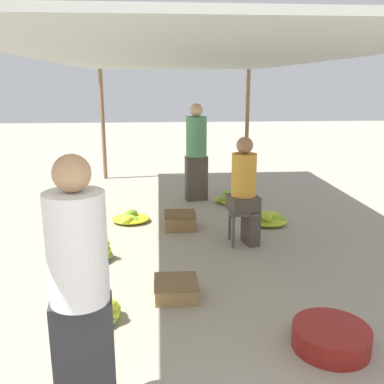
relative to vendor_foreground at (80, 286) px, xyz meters
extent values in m
cylinder|color=olive|center=(-0.66, 6.58, 0.28)|extent=(0.08, 0.08, 2.21)
cylinder|color=olive|center=(2.31, 6.58, 0.28)|extent=(0.08, 0.08, 2.21)
cube|color=#9EA399|center=(0.83, 3.10, 1.40)|extent=(3.37, 7.37, 0.04)
cube|color=#2D2D33|center=(0.00, 0.00, -0.46)|extent=(0.37, 0.23, 0.74)
cylinder|color=white|center=(0.00, 0.00, 0.24)|extent=(0.38, 0.38, 0.64)
sphere|color=tan|center=(0.00, 0.00, 0.66)|extent=(0.21, 0.21, 0.21)
cube|color=#4C4C4C|center=(1.48, 2.70, -0.41)|extent=(0.34, 0.34, 0.04)
cylinder|color=#4C4C4C|center=(1.35, 2.57, -0.63)|extent=(0.04, 0.04, 0.39)
cylinder|color=#4C4C4C|center=(1.62, 2.57, -0.63)|extent=(0.04, 0.04, 0.39)
cylinder|color=#4C4C4C|center=(1.35, 2.84, -0.63)|extent=(0.04, 0.04, 0.39)
cylinder|color=#4C4C4C|center=(1.62, 2.84, -0.63)|extent=(0.04, 0.04, 0.39)
cube|color=#4C4238|center=(1.58, 2.68, -0.61)|extent=(0.19, 0.33, 0.43)
cube|color=#4C4238|center=(1.48, 2.70, -0.30)|extent=(0.40, 0.40, 0.18)
cylinder|color=gold|center=(1.48, 2.70, 0.05)|extent=(0.35, 0.35, 0.52)
sphere|color=#9E704C|center=(1.48, 2.70, 0.41)|extent=(0.20, 0.20, 0.20)
cylinder|color=maroon|center=(1.74, 0.49, -0.74)|extent=(0.58, 0.58, 0.18)
ellipsoid|color=#B2CB2C|center=(-0.29, 2.31, -0.73)|extent=(0.28, 0.18, 0.13)
ellipsoid|color=#A0C430|center=(-0.26, 2.33, -0.72)|extent=(0.13, 0.29, 0.12)
ellipsoid|color=#81B835|center=(-0.32, 2.33, -0.73)|extent=(0.29, 0.22, 0.10)
ellipsoid|color=yellow|center=(-0.34, 2.36, -0.74)|extent=(0.35, 0.27, 0.09)
ellipsoid|color=#BCD02A|center=(-0.26, 2.33, -0.63)|extent=(0.36, 0.23, 0.14)
ellipsoid|color=#C6D429|center=(-0.17, 2.26, -0.73)|extent=(0.19, 0.31, 0.11)
ellipsoid|color=#87BA34|center=(-0.39, 2.32, -0.71)|extent=(0.22, 0.29, 0.13)
ellipsoid|color=#78B437|center=(-0.28, 2.31, -0.78)|extent=(0.40, 0.35, 0.10)
ellipsoid|color=#81B835|center=(0.04, 3.63, -0.70)|extent=(0.24, 0.20, 0.12)
ellipsoid|color=#A7C72E|center=(0.07, 3.71, -0.76)|extent=(0.13, 0.30, 0.11)
ellipsoid|color=#7FB735|center=(0.02, 3.56, -0.76)|extent=(0.32, 0.22, 0.14)
ellipsoid|color=#CED727|center=(0.00, 3.49, -0.74)|extent=(0.25, 0.25, 0.12)
ellipsoid|color=#86BA34|center=(0.08, 3.68, -0.75)|extent=(0.18, 0.26, 0.13)
ellipsoid|color=yellow|center=(0.04, 3.64, -0.78)|extent=(0.54, 0.47, 0.10)
ellipsoid|color=yellow|center=(-0.01, 1.00, -0.70)|extent=(0.24, 0.17, 0.12)
ellipsoid|color=#A1C52F|center=(-0.08, 0.97, -0.69)|extent=(0.30, 0.31, 0.13)
ellipsoid|color=yellow|center=(-0.08, 0.95, -0.66)|extent=(0.19, 0.24, 0.10)
ellipsoid|color=#CCD628|center=(-0.14, 0.98, -0.72)|extent=(0.26, 0.24, 0.10)
ellipsoid|color=#B8CE2B|center=(0.04, 1.01, -0.73)|extent=(0.18, 0.27, 0.09)
ellipsoid|color=yellow|center=(0.01, 1.07, -0.76)|extent=(0.28, 0.37, 0.13)
ellipsoid|color=#C5D329|center=(-0.05, 0.94, -0.66)|extent=(0.34, 0.24, 0.13)
ellipsoid|color=#72B238|center=(-0.08, 0.95, -0.78)|extent=(0.35, 0.31, 0.10)
ellipsoid|color=#7FB735|center=(1.64, 4.50, -0.65)|extent=(0.30, 0.18, 0.12)
ellipsoid|color=#7FB735|center=(1.62, 4.45, -0.67)|extent=(0.19, 0.24, 0.12)
ellipsoid|color=#A2C52F|center=(1.76, 4.43, -0.64)|extent=(0.23, 0.34, 0.13)
ellipsoid|color=#CAD528|center=(1.51, 4.55, -0.78)|extent=(0.29, 0.17, 0.11)
ellipsoid|color=#8ABB33|center=(1.75, 4.50, -0.75)|extent=(0.32, 0.17, 0.12)
ellipsoid|color=#90BE32|center=(1.72, 4.37, -0.71)|extent=(0.19, 0.27, 0.14)
ellipsoid|color=#85BA34|center=(1.56, 4.38, -0.71)|extent=(0.29, 0.14, 0.13)
ellipsoid|color=yellow|center=(1.67, 4.47, -0.78)|extent=(0.45, 0.39, 0.10)
ellipsoid|color=#84B934|center=(1.81, 3.32, -0.76)|extent=(0.26, 0.29, 0.13)
ellipsoid|color=#86BA34|center=(2.01, 3.50, -0.74)|extent=(0.31, 0.20, 0.13)
ellipsoid|color=#B5CD2C|center=(1.94, 3.32, -0.69)|extent=(0.18, 0.34, 0.14)
ellipsoid|color=#BACF2B|center=(2.11, 3.54, -0.76)|extent=(0.26, 0.30, 0.14)
ellipsoid|color=#BED02A|center=(1.83, 3.47, -0.77)|extent=(0.33, 0.13, 0.12)
ellipsoid|color=#91BE32|center=(2.06, 3.38, -0.74)|extent=(0.35, 0.17, 0.11)
ellipsoid|color=#BBCF2B|center=(2.04, 3.45, -0.71)|extent=(0.22, 0.27, 0.10)
ellipsoid|color=#B9CE2B|center=(2.00, 3.36, -0.78)|extent=(0.50, 0.44, 0.10)
cube|color=#9E7A4C|center=(0.60, 1.37, -0.76)|extent=(0.39, 0.39, 0.14)
cube|color=brown|center=(0.60, 1.37, -0.67)|extent=(0.41, 0.41, 0.02)
cube|color=olive|center=(0.74, 3.33, -0.73)|extent=(0.41, 0.41, 0.19)
cube|color=brown|center=(0.74, 3.33, -0.63)|extent=(0.43, 0.43, 0.02)
cube|color=#4C4238|center=(1.09, 4.77, -0.45)|extent=(0.39, 0.25, 0.75)
cylinder|color=#4C8C59|center=(1.09, 4.77, 0.25)|extent=(0.39, 0.39, 0.66)
sphere|color=tan|center=(1.09, 4.77, 0.69)|extent=(0.21, 0.21, 0.21)
camera|label=1|loc=(0.47, -2.27, 1.14)|focal=40.00mm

